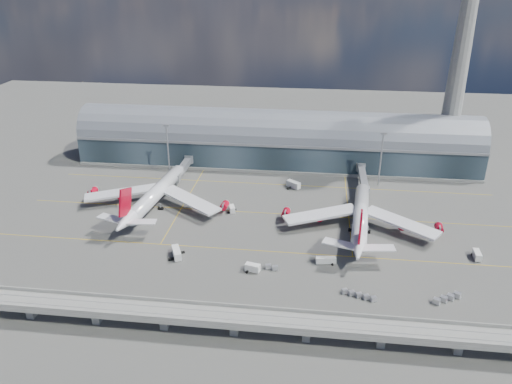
# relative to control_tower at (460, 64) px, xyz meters

# --- Properties ---
(ground) EXTENTS (500.00, 500.00, 0.00)m
(ground) POSITION_rel_control_tower_xyz_m (-85.00, -83.00, -51.64)
(ground) COLOR #474744
(ground) RESTS_ON ground
(taxi_lines) EXTENTS (200.00, 80.12, 0.01)m
(taxi_lines) POSITION_rel_control_tower_xyz_m (-85.00, -60.89, -51.63)
(taxi_lines) COLOR gold
(taxi_lines) RESTS_ON ground
(terminal) EXTENTS (200.00, 30.00, 28.00)m
(terminal) POSITION_rel_control_tower_xyz_m (-85.00, -5.01, -40.30)
(terminal) COLOR #1F2B33
(terminal) RESTS_ON ground
(control_tower) EXTENTS (19.00, 19.00, 103.00)m
(control_tower) POSITION_rel_control_tower_xyz_m (0.00, 0.00, 0.00)
(control_tower) COLOR gray
(control_tower) RESTS_ON ground
(guideway) EXTENTS (220.00, 8.50, 7.20)m
(guideway) POSITION_rel_control_tower_xyz_m (-85.00, -138.00, -46.34)
(guideway) COLOR gray
(guideway) RESTS_ON ground
(floodlight_mast_left) EXTENTS (3.00, 0.70, 25.70)m
(floodlight_mast_left) POSITION_rel_control_tower_xyz_m (-135.00, -28.00, -38.00)
(floodlight_mast_left) COLOR gray
(floodlight_mast_left) RESTS_ON ground
(floodlight_mast_right) EXTENTS (3.00, 0.70, 25.70)m
(floodlight_mast_right) POSITION_rel_control_tower_xyz_m (-35.00, -28.00, -38.00)
(floodlight_mast_right) COLOR gray
(floodlight_mast_right) RESTS_ON ground
(airliner_left) EXTENTS (63.37, 66.63, 20.30)m
(airliner_left) POSITION_rel_control_tower_xyz_m (-131.17, -63.39, -45.84)
(airliner_left) COLOR white
(airliner_left) RESTS_ON ground
(airliner_right) EXTENTS (61.87, 64.69, 20.51)m
(airliner_right) POSITION_rel_control_tower_xyz_m (-46.37, -72.41, -46.32)
(airliner_right) COLOR white
(airliner_right) RESTS_ON ground
(jet_bridge_left) EXTENTS (4.40, 28.00, 7.25)m
(jet_bridge_left) POSITION_rel_control_tower_xyz_m (-127.42, -29.88, -46.46)
(jet_bridge_left) COLOR gray
(jet_bridge_left) RESTS_ON ground
(jet_bridge_right) EXTENTS (4.40, 32.00, 7.25)m
(jet_bridge_right) POSITION_rel_control_tower_xyz_m (-42.70, -31.82, -46.46)
(jet_bridge_right) COLOR gray
(jet_bridge_right) RESTS_ON ground
(service_truck_0) EXTENTS (5.23, 7.81, 3.09)m
(service_truck_0) POSITION_rel_control_tower_xyz_m (-111.67, -100.68, -50.04)
(service_truck_0) COLOR silver
(service_truck_0) RESTS_ON ground
(service_truck_1) EXTENTS (5.31, 3.35, 2.86)m
(service_truck_1) POSITION_rel_control_tower_xyz_m (-83.91, -106.53, -50.20)
(service_truck_1) COLOR silver
(service_truck_1) RESTS_ON ground
(service_truck_2) EXTENTS (7.02, 2.77, 2.48)m
(service_truck_2) POSITION_rel_control_tower_xyz_m (-59.49, -98.53, -50.35)
(service_truck_2) COLOR silver
(service_truck_2) RESTS_ON ground
(service_truck_3) EXTENTS (2.50, 5.67, 2.70)m
(service_truck_3) POSITION_rel_control_tower_xyz_m (-6.97, -88.77, -50.25)
(service_truck_3) COLOR silver
(service_truck_3) RESTS_ON ground
(service_truck_4) EXTENTS (3.49, 5.01, 2.65)m
(service_truck_4) POSITION_rel_control_tower_xyz_m (-98.16, -63.72, -50.30)
(service_truck_4) COLOR silver
(service_truck_4) RESTS_ON ground
(service_truck_5) EXTENTS (6.94, 6.10, 3.25)m
(service_truck_5) POSITION_rel_control_tower_xyz_m (-74.11, -36.08, -49.97)
(service_truck_5) COLOR silver
(service_truck_5) RESTS_ON ground
(cargo_train_0) EXTENTS (4.92, 2.55, 1.60)m
(cargo_train_0) POSITION_rel_control_tower_xyz_m (-77.66, -104.60, -50.80)
(cargo_train_0) COLOR gray
(cargo_train_0) RESTS_ON ground
(cargo_train_1) EXTENTS (11.12, 5.00, 1.50)m
(cargo_train_1) POSITION_rel_control_tower_xyz_m (-49.35, -116.63, -50.86)
(cargo_train_1) COLOR gray
(cargo_train_1) RESTS_ON ground
(cargo_train_2) EXTENTS (9.90, 6.52, 1.74)m
(cargo_train_2) POSITION_rel_control_tower_xyz_m (-22.72, -115.05, -50.73)
(cargo_train_2) COLOR gray
(cargo_train_2) RESTS_ON ground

